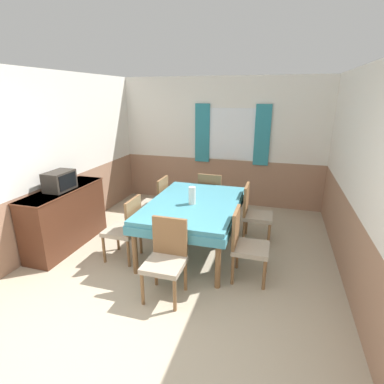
% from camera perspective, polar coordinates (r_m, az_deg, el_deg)
% --- Properties ---
extents(ground_plane, '(16.00, 16.00, 0.00)m').
position_cam_1_polar(ground_plane, '(3.08, -14.01, -29.55)').
color(ground_plane, tan).
extents(wall_back, '(4.59, 0.10, 2.60)m').
position_cam_1_polar(wall_back, '(6.31, 5.59, 9.43)').
color(wall_back, white).
rests_on(wall_back, ground_plane).
extents(wall_left, '(0.05, 4.77, 2.60)m').
position_cam_1_polar(wall_left, '(5.22, -23.45, 6.09)').
color(wall_left, white).
rests_on(wall_left, ground_plane).
extents(wall_right, '(0.05, 4.77, 2.60)m').
position_cam_1_polar(wall_right, '(4.14, 28.97, 2.49)').
color(wall_right, white).
rests_on(wall_right, ground_plane).
extents(dining_table, '(1.28, 1.88, 0.76)m').
position_cam_1_polar(dining_table, '(4.40, 0.33, -3.14)').
color(dining_table, teal).
rests_on(dining_table, ground_plane).
extents(chair_right_far, '(0.44, 0.44, 0.92)m').
position_cam_1_polar(chair_right_far, '(4.82, 11.68, -3.71)').
color(chair_right_far, brown).
rests_on(chair_right_far, ground_plane).
extents(chair_head_window, '(0.44, 0.44, 0.92)m').
position_cam_1_polar(chair_head_window, '(5.48, 3.61, -0.66)').
color(chair_head_window, brown).
rests_on(chair_head_window, ground_plane).
extents(chair_left_far, '(0.44, 0.44, 0.92)m').
position_cam_1_polar(chair_left_far, '(5.20, -6.82, -1.82)').
color(chair_left_far, brown).
rests_on(chair_left_far, ground_plane).
extents(chair_left_near, '(0.44, 0.44, 0.92)m').
position_cam_1_polar(chair_left_near, '(4.30, -12.47, -6.51)').
color(chair_left_near, brown).
rests_on(chair_left_near, ground_plane).
extents(chair_head_near, '(0.44, 0.44, 0.92)m').
position_cam_1_polar(chair_head_near, '(3.50, -4.93, -12.13)').
color(chair_head_near, brown).
rests_on(chair_head_near, ground_plane).
extents(chair_right_near, '(0.44, 0.44, 0.92)m').
position_cam_1_polar(chair_right_near, '(3.84, 10.16, -9.50)').
color(chair_right_near, brown).
rests_on(chair_right_near, ground_plane).
extents(sideboard, '(0.46, 1.46, 0.92)m').
position_cam_1_polar(sideboard, '(4.97, -22.92, -4.45)').
color(sideboard, '#4C2819').
rests_on(sideboard, ground_plane).
extents(tv, '(0.29, 0.43, 0.28)m').
position_cam_1_polar(tv, '(4.74, -23.90, 1.95)').
color(tv, '#2D2823').
rests_on(tv, sideboard).
extents(vase, '(0.10, 0.10, 0.25)m').
position_cam_1_polar(vase, '(4.24, 0.03, -0.67)').
color(vase, silver).
rests_on(vase, dining_table).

